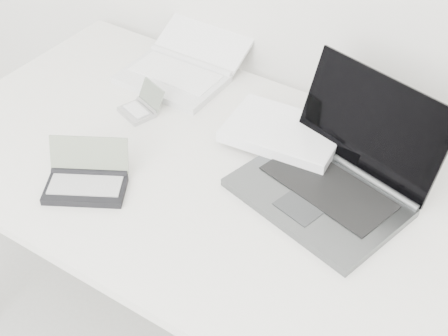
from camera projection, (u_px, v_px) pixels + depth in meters
The scene contains 5 objects.
desk at pixel (244, 197), 1.46m from camera, with size 1.60×0.80×0.73m.
laptop_large at pixel (315, 159), 1.43m from camera, with size 0.54×0.41×0.24m.
netbook_open_white at pixel (183, 67), 1.76m from camera, with size 0.28×0.35×0.10m.
pda_silver at pixel (141, 107), 1.63m from camera, with size 0.11×0.12×0.07m.
palmtop_charcoal at pixel (87, 180), 1.41m from camera, with size 0.22×0.21×0.10m.
Camera 1 is at (0.54, 0.65, 1.70)m, focal length 50.00 mm.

